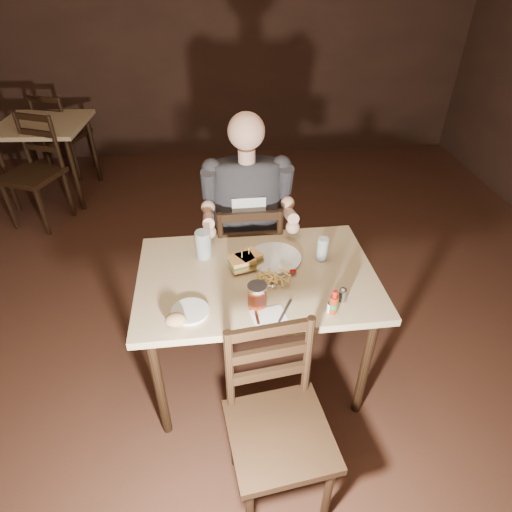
{
  "coord_description": "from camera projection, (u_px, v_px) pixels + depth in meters",
  "views": [
    {
      "loc": [
        0.09,
        -1.72,
        2.13
      ],
      "look_at": [
        0.25,
        0.04,
        0.85
      ],
      "focal_mm": 30.0,
      "sensor_mm": 36.0,
      "label": 1
    }
  ],
  "objects": [
    {
      "name": "pepper_shaker",
      "position": [
        343.0,
        295.0,
        2.0
      ],
      "size": [
        0.04,
        0.04,
        0.07
      ],
      "primitive_type": null,
      "rotation": [
        0.0,
        0.0,
        0.03
      ],
      "color": "#38332D",
      "rests_on": "main_table"
    },
    {
      "name": "salt_shaker",
      "position": [
        330.0,
        307.0,
        1.95
      ],
      "size": [
        0.03,
        0.03,
        0.06
      ],
      "primitive_type": null,
      "rotation": [
        0.0,
        0.0,
        0.03
      ],
      "color": "white",
      "rests_on": "main_table"
    },
    {
      "name": "sandwich_right",
      "position": [
        249.0,
        255.0,
        2.21
      ],
      "size": [
        0.15,
        0.15,
        0.1
      ],
      "primitive_type": null,
      "rotation": [
        0.0,
        0.0,
        0.6
      ],
      "color": "tan",
      "rests_on": "dinner_plate"
    },
    {
      "name": "bg_table",
      "position": [
        44.0,
        131.0,
        4.13
      ],
      "size": [
        0.84,
        0.84,
        0.77
      ],
      "rotation": [
        0.0,
        0.0,
        -0.06
      ],
      "color": "tan",
      "rests_on": "ground"
    },
    {
      "name": "fork",
      "position": [
        285.0,
        311.0,
        1.96
      ],
      "size": [
        0.09,
        0.15,
        0.01
      ],
      "primitive_type": "cube",
      "rotation": [
        0.0,
        0.0,
        -0.49
      ],
      "color": "silver",
      "rests_on": "napkin"
    },
    {
      "name": "dinner_plate",
      "position": [
        275.0,
        259.0,
        2.28
      ],
      "size": [
        0.28,
        0.28,
        0.02
      ],
      "primitive_type": "cylinder",
      "rotation": [
        0.0,
        0.0,
        0.03
      ],
      "color": "white",
      "rests_on": "main_table"
    },
    {
      "name": "bg_chair_far",
      "position": [
        65.0,
        134.0,
        4.71
      ],
      "size": [
        0.54,
        0.57,
        0.91
      ],
      "primitive_type": null,
      "rotation": [
        0.0,
        0.0,
        2.83
      ],
      "color": "black",
      "rests_on": "ground"
    },
    {
      "name": "main_table",
      "position": [
        257.0,
        286.0,
        2.23
      ],
      "size": [
        1.24,
        0.85,
        0.77
      ],
      "rotation": [
        0.0,
        0.0,
        0.03
      ],
      "color": "tan",
      "rests_on": "ground"
    },
    {
      "name": "side_plate",
      "position": [
        190.0,
        312.0,
        1.95
      ],
      "size": [
        0.17,
        0.17,
        0.01
      ],
      "primitive_type": "cylinder",
      "rotation": [
        0.0,
        0.0,
        0.03
      ],
      "color": "white",
      "rests_on": "main_table"
    },
    {
      "name": "glass_right",
      "position": [
        322.0,
        249.0,
        2.25
      ],
      "size": [
        0.06,
        0.06,
        0.13
      ],
      "primitive_type": "cylinder",
      "rotation": [
        0.0,
        0.0,
        0.03
      ],
      "color": "silver",
      "rests_on": "main_table"
    },
    {
      "name": "fries_pile",
      "position": [
        274.0,
        276.0,
        2.12
      ],
      "size": [
        0.23,
        0.17,
        0.04
      ],
      "primitive_type": null,
      "rotation": [
        0.0,
        0.0,
        0.03
      ],
      "color": "#EBC66D",
      "rests_on": "dinner_plate"
    },
    {
      "name": "sandwich_left",
      "position": [
        242.0,
        259.0,
        2.18
      ],
      "size": [
        0.15,
        0.13,
        0.1
      ],
      "primitive_type": null,
      "rotation": [
        0.0,
        0.0,
        0.29
      ],
      "color": "tan",
      "rests_on": "dinner_plate"
    },
    {
      "name": "chair_near",
      "position": [
        280.0,
        435.0,
        1.8
      ],
      "size": [
        0.49,
        0.52,
        0.92
      ],
      "primitive_type": null,
      "rotation": [
        0.0,
        0.0,
        0.15
      ],
      "color": "black",
      "rests_on": "ground"
    },
    {
      "name": "napkin",
      "position": [
        270.0,
        318.0,
        1.93
      ],
      "size": [
        0.18,
        0.17,
        0.0
      ],
      "primitive_type": "cube",
      "rotation": [
        0.0,
        0.0,
        0.19
      ],
      "color": "white",
      "rests_on": "main_table"
    },
    {
      "name": "diner",
      "position": [
        248.0,
        196.0,
        2.49
      ],
      "size": [
        0.55,
        0.44,
        0.95
      ],
      "primitive_type": null,
      "rotation": [
        0.0,
        0.0,
        0.02
      ],
      "color": "#292B2E",
      "rests_on": "chair_far"
    },
    {
      "name": "syrup_dispenser",
      "position": [
        257.0,
        295.0,
        1.96
      ],
      "size": [
        0.1,
        0.1,
        0.12
      ],
      "primitive_type": null,
      "rotation": [
        0.0,
        0.0,
        0.03
      ],
      "color": "maroon",
      "rests_on": "main_table"
    },
    {
      "name": "chair_far",
      "position": [
        248.0,
        258.0,
        2.82
      ],
      "size": [
        0.43,
        0.47,
        0.92
      ],
      "primitive_type": null,
      "rotation": [
        0.0,
        0.0,
        3.16
      ],
      "color": "black",
      "rests_on": "ground"
    },
    {
      "name": "room_shell",
      "position": [
        199.0,
        159.0,
        1.81
      ],
      "size": [
        7.0,
        7.0,
        7.0
      ],
      "color": "#321911",
      "rests_on": "ground"
    },
    {
      "name": "bg_chair_near",
      "position": [
        31.0,
        175.0,
        3.8
      ],
      "size": [
        0.6,
        0.62,
        0.96
      ],
      "primitive_type": null,
      "rotation": [
        0.0,
        0.0,
        -0.4
      ],
      "color": "black",
      "rests_on": "ground"
    },
    {
      "name": "bread_roll",
      "position": [
        176.0,
        320.0,
        1.86
      ],
      "size": [
        0.1,
        0.08,
        0.06
      ],
      "primitive_type": "ellipsoid",
      "rotation": [
        0.0,
        0.0,
        0.03
      ],
      "color": "tan",
      "rests_on": "side_plate"
    },
    {
      "name": "hot_sauce",
      "position": [
        334.0,
        302.0,
        1.92
      ],
      "size": [
        0.04,
        0.04,
        0.13
      ],
      "primitive_type": null,
      "rotation": [
        0.0,
        0.0,
        0.03
      ],
      "color": "maroon",
      "rests_on": "main_table"
    },
    {
      "name": "glass_left",
      "position": [
        204.0,
        245.0,
        2.27
      ],
      "size": [
        0.09,
        0.09,
        0.15
      ],
      "primitive_type": "cylinder",
      "rotation": [
        0.0,
        0.0,
        0.03
      ],
      "color": "silver",
      "rests_on": "main_table"
    },
    {
      "name": "ketchup_dollop",
      "position": [
        293.0,
        271.0,
        2.17
      ],
      "size": [
        0.04,
        0.04,
        0.01
      ],
      "primitive_type": "ellipsoid",
      "rotation": [
        0.0,
        0.0,
        0.03
      ],
      "color": "maroon",
      "rests_on": "dinner_plate"
    },
    {
      "name": "knife",
      "position": [
        255.0,
        309.0,
        1.97
      ],
      "size": [
        0.02,
        0.21,
        0.0
      ],
      "primitive_type": "cube",
      "rotation": [
        0.0,
        0.0,
        0.05
      ],
      "color": "silver",
      "rests_on": "napkin"
    }
  ]
}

